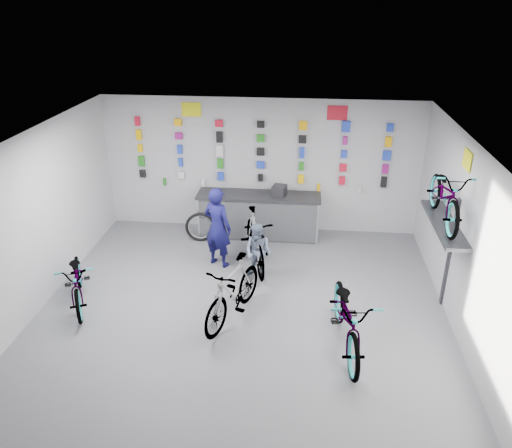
# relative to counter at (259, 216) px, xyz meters

# --- Properties ---
(floor) EXTENTS (8.00, 8.00, 0.00)m
(floor) POSITION_rel_counter_xyz_m (0.00, -3.54, -0.49)
(floor) COLOR #57575D
(floor) RESTS_ON ground
(ceiling) EXTENTS (8.00, 8.00, 0.00)m
(ceiling) POSITION_rel_counter_xyz_m (0.00, -3.54, 2.51)
(ceiling) COLOR white
(ceiling) RESTS_ON wall_back
(wall_back) EXTENTS (7.00, 0.00, 7.00)m
(wall_back) POSITION_rel_counter_xyz_m (0.00, 0.46, 1.01)
(wall_back) COLOR #B1B1B4
(wall_back) RESTS_ON floor
(wall_left) EXTENTS (0.00, 8.00, 8.00)m
(wall_left) POSITION_rel_counter_xyz_m (-3.50, -3.54, 1.01)
(wall_left) COLOR #B1B1B4
(wall_left) RESTS_ON floor
(wall_right) EXTENTS (0.00, 8.00, 8.00)m
(wall_right) POSITION_rel_counter_xyz_m (3.50, -3.54, 1.01)
(wall_right) COLOR #B1B1B4
(wall_right) RESTS_ON floor
(counter) EXTENTS (2.70, 0.66, 1.00)m
(counter) POSITION_rel_counter_xyz_m (0.00, 0.00, 0.00)
(counter) COLOR black
(counter) RESTS_ON floor
(merch_wall) EXTENTS (5.55, 0.08, 1.57)m
(merch_wall) POSITION_rel_counter_xyz_m (0.09, 0.39, 1.33)
(merch_wall) COLOR black
(merch_wall) RESTS_ON wall_back
(wall_bracket) EXTENTS (0.39, 1.90, 2.00)m
(wall_bracket) POSITION_rel_counter_xyz_m (3.33, -2.34, 0.98)
(wall_bracket) COLOR #333338
(wall_bracket) RESTS_ON wall_right
(sign_left) EXTENTS (0.42, 0.02, 0.30)m
(sign_left) POSITION_rel_counter_xyz_m (-1.50, 0.44, 2.23)
(sign_left) COLOR yellow
(sign_left) RESTS_ON wall_back
(sign_right) EXTENTS (0.42, 0.02, 0.30)m
(sign_right) POSITION_rel_counter_xyz_m (1.60, 0.44, 2.23)
(sign_right) COLOR red
(sign_right) RESTS_ON wall_back
(sign_side) EXTENTS (0.02, 0.40, 0.30)m
(sign_side) POSITION_rel_counter_xyz_m (3.48, -2.34, 2.16)
(sign_side) COLOR yellow
(sign_side) RESTS_ON wall_right
(bike_left) EXTENTS (1.28, 1.85, 0.92)m
(bike_left) POSITION_rel_counter_xyz_m (-2.88, -2.98, -0.02)
(bike_left) COLOR gray
(bike_left) RESTS_ON floor
(bike_center) EXTENTS (1.12, 1.87, 1.08)m
(bike_center) POSITION_rel_counter_xyz_m (-0.12, -3.16, 0.06)
(bike_center) COLOR gray
(bike_center) RESTS_ON floor
(bike_right) EXTENTS (0.93, 2.13, 1.09)m
(bike_right) POSITION_rel_counter_xyz_m (1.73, -3.70, 0.06)
(bike_right) COLOR gray
(bike_right) RESTS_ON floor
(bike_service) EXTENTS (1.02, 1.96, 1.13)m
(bike_service) POSITION_rel_counter_xyz_m (0.06, -1.33, 0.08)
(bike_service) COLOR gray
(bike_service) RESTS_ON floor
(bike_wall) EXTENTS (0.63, 1.80, 0.95)m
(bike_wall) POSITION_rel_counter_xyz_m (3.25, -2.34, 1.57)
(bike_wall) COLOR gray
(bike_wall) RESTS_ON wall_bracket
(clerk) EXTENTS (0.71, 0.61, 1.65)m
(clerk) POSITION_rel_counter_xyz_m (-0.68, -1.36, 0.34)
(clerk) COLOR #111047
(clerk) RESTS_ON floor
(customer) EXTENTS (0.68, 0.62, 1.13)m
(customer) POSITION_rel_counter_xyz_m (0.17, -1.82, 0.08)
(customer) COLOR slate
(customer) RESTS_ON floor
(spare_wheel) EXTENTS (0.67, 0.22, 0.67)m
(spare_wheel) POSITION_rel_counter_xyz_m (-1.25, -0.37, -0.16)
(spare_wheel) COLOR black
(spare_wheel) RESTS_ON floor
(register) EXTENTS (0.34, 0.36, 0.22)m
(register) POSITION_rel_counter_xyz_m (0.44, 0.01, 0.62)
(register) COLOR black
(register) RESTS_ON counter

